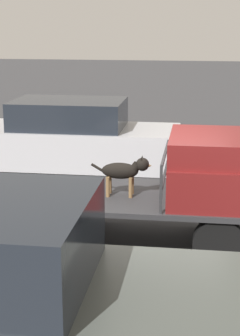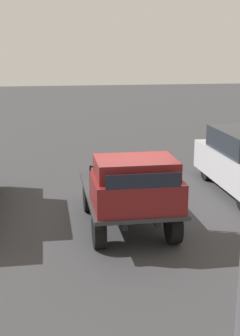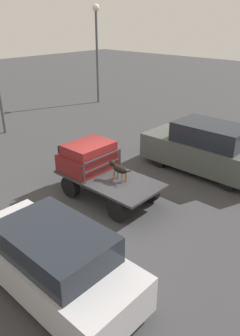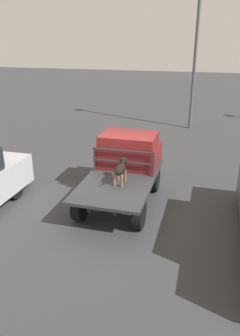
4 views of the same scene
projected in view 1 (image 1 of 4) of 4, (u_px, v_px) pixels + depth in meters
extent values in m
plane|color=#38383A|center=(146.00, 243.00, 9.09)|extent=(80.00, 80.00, 0.00)
cylinder|color=black|center=(216.00, 208.00, 9.58)|extent=(0.76, 0.24, 0.76)
cylinder|color=black|center=(219.00, 243.00, 8.09)|extent=(0.76, 0.24, 0.76)
cylinder|color=black|center=(87.00, 202.00, 9.89)|extent=(0.76, 0.24, 0.76)
cylinder|color=black|center=(67.00, 235.00, 8.39)|extent=(0.76, 0.24, 0.76)
cube|color=black|center=(149.00, 198.00, 9.23)|extent=(3.33, 0.10, 0.18)
cube|color=black|center=(145.00, 212.00, 8.60)|extent=(3.33, 0.10, 0.18)
cube|color=#2D2D30|center=(147.00, 197.00, 8.88)|extent=(3.62, 1.88, 0.08)
cube|color=maroon|center=(215.00, 179.00, 8.65)|extent=(1.41, 1.76, 0.61)
cube|color=maroon|center=(210.00, 147.00, 8.54)|extent=(1.20, 1.62, 0.38)
cube|color=#2D2D30|center=(168.00, 160.00, 9.57)|extent=(0.04, 0.04, 0.71)
cube|color=#2D2D30|center=(161.00, 190.00, 7.92)|extent=(0.04, 0.04, 0.71)
cube|color=#2D2D30|center=(165.00, 153.00, 8.66)|extent=(0.04, 1.72, 0.04)
cube|color=#2D2D30|center=(165.00, 174.00, 8.74)|extent=(0.04, 1.72, 0.04)
cylinder|color=brown|center=(132.00, 184.00, 8.86)|extent=(0.06, 0.06, 0.32)
cylinder|color=brown|center=(131.00, 188.00, 8.68)|extent=(0.06, 0.06, 0.32)
cylinder|color=brown|center=(110.00, 183.00, 8.91)|extent=(0.06, 0.06, 0.32)
cylinder|color=brown|center=(108.00, 187.00, 8.73)|extent=(0.06, 0.06, 0.32)
ellipsoid|color=black|center=(120.00, 171.00, 8.73)|extent=(0.58, 0.25, 0.25)
sphere|color=brown|center=(130.00, 174.00, 8.72)|extent=(0.11, 0.11, 0.11)
cylinder|color=black|center=(136.00, 167.00, 8.68)|extent=(0.18, 0.14, 0.17)
sphere|color=black|center=(142.00, 164.00, 8.65)|extent=(0.21, 0.21, 0.21)
cone|color=brown|center=(148.00, 166.00, 8.64)|extent=(0.11, 0.11, 0.11)
cone|color=black|center=(142.00, 158.00, 8.69)|extent=(0.06, 0.08, 0.10)
cone|color=black|center=(141.00, 160.00, 8.58)|extent=(0.06, 0.08, 0.10)
cylinder|color=black|center=(99.00, 168.00, 8.77)|extent=(0.25, 0.04, 0.17)
cylinder|color=black|center=(143.00, 156.00, 13.49)|extent=(0.60, 0.20, 0.60)
cylinder|color=black|center=(136.00, 173.00, 12.02)|extent=(0.60, 0.20, 0.60)
cylinder|color=black|center=(30.00, 152.00, 13.88)|extent=(0.60, 0.20, 0.60)
cylinder|color=black|center=(10.00, 169.00, 12.40)|extent=(0.60, 0.20, 0.60)
cube|color=#B7B7BC|center=(79.00, 146.00, 12.85)|extent=(4.54, 1.83, 0.86)
cube|color=#1E232B|center=(69.00, 114.00, 12.69)|extent=(2.50, 1.64, 0.62)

